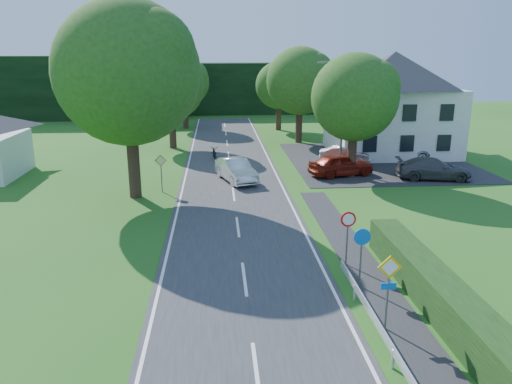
{
  "coord_description": "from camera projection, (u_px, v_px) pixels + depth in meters",
  "views": [
    {
      "loc": [
        -0.95,
        -5.86,
        8.65
      ],
      "look_at": [
        0.84,
        16.91,
        2.16
      ],
      "focal_mm": 35.0,
      "sensor_mm": 36.0,
      "label": 1
    }
  ],
  "objects": [
    {
      "name": "road",
      "position": [
        236.0,
        215.0,
        27.23
      ],
      "size": [
        7.0,
        80.0,
        0.04
      ],
      "primitive_type": "cube",
      "color": "#323134",
      "rests_on": "ground"
    },
    {
      "name": "parking_pad",
      "position": [
        377.0,
        161.0,
        40.6
      ],
      "size": [
        14.0,
        16.0,
        0.04
      ],
      "primitive_type": "cube",
      "color": "black",
      "rests_on": "ground"
    },
    {
      "name": "line_edge_left",
      "position": [
        176.0,
        216.0,
        26.97
      ],
      "size": [
        0.12,
        80.0,
        0.01
      ],
      "primitive_type": "cube",
      "color": "white",
      "rests_on": "road"
    },
    {
      "name": "line_edge_right",
      "position": [
        295.0,
        213.0,
        27.46
      ],
      "size": [
        0.12,
        80.0,
        0.01
      ],
      "primitive_type": "cube",
      "color": "white",
      "rests_on": "road"
    },
    {
      "name": "line_centre",
      "position": [
        236.0,
        214.0,
        27.22
      ],
      "size": [
        0.12,
        80.0,
        0.01
      ],
      "primitive_type": null,
      "color": "white",
      "rests_on": "road"
    },
    {
      "name": "tree_main",
      "position": [
        129.0,
        101.0,
        29.02
      ],
      "size": [
        9.4,
        9.4,
        11.64
      ],
      "primitive_type": null,
      "color": "#234C16",
      "rests_on": "ground"
    },
    {
      "name": "tree_left_far",
      "position": [
        171.0,
        101.0,
        44.86
      ],
      "size": [
        7.0,
        7.0,
        8.58
      ],
      "primitive_type": null,
      "color": "#234C16",
      "rests_on": "ground"
    },
    {
      "name": "tree_right_far",
      "position": [
        300.0,
        95.0,
        47.62
      ],
      "size": [
        7.4,
        7.4,
        9.09
      ],
      "primitive_type": null,
      "color": "#234C16",
      "rests_on": "ground"
    },
    {
      "name": "tree_left_back",
      "position": [
        185.0,
        93.0,
        56.48
      ],
      "size": [
        6.6,
        6.6,
        8.07
      ],
      "primitive_type": null,
      "color": "#234C16",
      "rests_on": "ground"
    },
    {
      "name": "tree_right_back",
      "position": [
        279.0,
        96.0,
        55.42
      ],
      "size": [
        6.2,
        6.2,
        7.56
      ],
      "primitive_type": null,
      "color": "#234C16",
      "rests_on": "ground"
    },
    {
      "name": "tree_right_mid",
      "position": [
        354.0,
        116.0,
        34.37
      ],
      "size": [
        7.0,
        7.0,
        8.58
      ],
      "primitive_type": null,
      "color": "#234C16",
      "rests_on": "ground"
    },
    {
      "name": "treeline_left",
      "position": [
        6.0,
        88.0,
        64.3
      ],
      "size": [
        44.0,
        6.0,
        8.0
      ],
      "primitive_type": "cube",
      "color": "black",
      "rests_on": "ground"
    },
    {
      "name": "treeline_right",
      "position": [
        279.0,
        88.0,
        70.99
      ],
      "size": [
        30.0,
        5.0,
        7.0
      ],
      "primitive_type": "cube",
      "color": "black",
      "rests_on": "ground"
    },
    {
      "name": "house_white",
      "position": [
        392.0,
        102.0,
        42.43
      ],
      "size": [
        10.6,
        8.4,
        8.6
      ],
      "color": "silver",
      "rests_on": "ground"
    },
    {
      "name": "streetlight",
      "position": [
        341.0,
        110.0,
        36.21
      ],
      "size": [
        2.03,
        0.18,
        8.0
      ],
      "color": "slate",
      "rests_on": "ground"
    },
    {
      "name": "sign_priority_right",
      "position": [
        389.0,
        279.0,
        15.54
      ],
      "size": [
        0.78,
        0.09,
        2.59
      ],
      "color": "slate",
      "rests_on": "ground"
    },
    {
      "name": "sign_roundabout",
      "position": [
        362.0,
        246.0,
        18.45
      ],
      "size": [
        0.64,
        0.08,
        2.37
      ],
      "color": "slate",
      "rests_on": "ground"
    },
    {
      "name": "sign_speed_limit",
      "position": [
        348.0,
        226.0,
        20.34
      ],
      "size": [
        0.64,
        0.11,
        2.37
      ],
      "color": "slate",
      "rests_on": "ground"
    },
    {
      "name": "sign_priority_left",
      "position": [
        161.0,
        166.0,
        31.2
      ],
      "size": [
        0.78,
        0.09,
        2.44
      ],
      "color": "slate",
      "rests_on": "ground"
    },
    {
      "name": "moving_car",
      "position": [
        236.0,
        170.0,
        33.97
      ],
      "size": [
        2.97,
        4.93,
        1.53
      ],
      "primitive_type": "imported",
      "rotation": [
        0.0,
        0.0,
        0.31
      ],
      "color": "silver",
      "rests_on": "road"
    },
    {
      "name": "motorcycle",
      "position": [
        214.0,
        152.0,
        40.99
      ],
      "size": [
        0.91,
        2.18,
        1.12
      ],
      "primitive_type": "imported",
      "rotation": [
        0.0,
        0.0,
        0.08
      ],
      "color": "black",
      "rests_on": "road"
    },
    {
      "name": "parked_car_red",
      "position": [
        341.0,
        165.0,
        35.48
      ],
      "size": [
        4.97,
        3.01,
        1.58
      ],
      "primitive_type": "imported",
      "rotation": [
        0.0,
        0.0,
        1.83
      ],
      "color": "maroon",
      "rests_on": "parking_pad"
    },
    {
      "name": "parked_car_silver_a",
      "position": [
        345.0,
        155.0,
        39.52
      ],
      "size": [
        4.23,
        2.35,
        1.32
      ],
      "primitive_type": "imported",
      "rotation": [
        0.0,
        0.0,
        1.32
      ],
      "color": "#B5B5BA",
      "rests_on": "parking_pad"
    },
    {
      "name": "parked_car_grey",
      "position": [
        434.0,
        169.0,
        34.52
      ],
      "size": [
        5.33,
        2.93,
        1.46
      ],
      "primitive_type": "imported",
      "rotation": [
        0.0,
        0.0,
        1.39
      ],
      "color": "#46454A",
      "rests_on": "parking_pad"
    },
    {
      "name": "parked_car_silver_b",
      "position": [
        399.0,
        150.0,
        40.82
      ],
      "size": [
        5.59,
        2.85,
        1.51
      ],
      "primitive_type": "imported",
      "rotation": [
        0.0,
        0.0,
        1.51
      ],
      "color": "#ACABB2",
      "rests_on": "parking_pad"
    },
    {
      "name": "parasol",
      "position": [
        358.0,
        147.0,
        40.64
      ],
      "size": [
        2.3,
        2.34,
        2.01
      ],
      "primitive_type": "imported",
      "rotation": [
        0.0,
        0.0,
        -0.05
      ],
      "color": "red",
      "rests_on": "parking_pad"
    }
  ]
}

